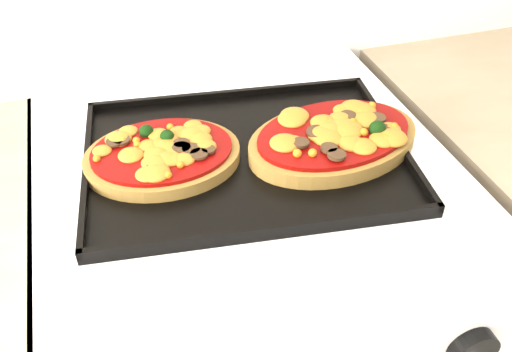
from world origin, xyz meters
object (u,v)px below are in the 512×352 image
object	(u,v)px
stove	(248,351)
baking_tray	(246,154)
pizza_left	(162,154)
pizza_right	(333,137)

from	to	relation	value
stove	baking_tray	world-z (taller)	baking_tray
pizza_left	baking_tray	bearing A→B (deg)	-8.23
stove	pizza_right	size ratio (longest dim) A/B	3.55
baking_tray	pizza_left	world-z (taller)	pizza_left
pizza_left	pizza_right	world-z (taller)	pizza_right
baking_tray	pizza_left	bearing A→B (deg)	178.64
baking_tray	pizza_left	size ratio (longest dim) A/B	2.07
pizza_right	pizza_left	bearing A→B (deg)	171.15
baking_tray	pizza_right	size ratio (longest dim) A/B	1.75
stove	pizza_left	distance (m)	0.49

